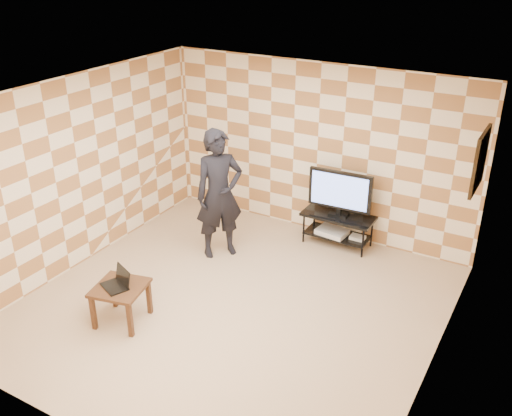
{
  "coord_description": "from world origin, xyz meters",
  "views": [
    {
      "loc": [
        3.3,
        -5.16,
        4.3
      ],
      "look_at": [
        0.0,
        0.6,
        1.15
      ],
      "focal_mm": 40.0,
      "sensor_mm": 36.0,
      "label": 1
    }
  ],
  "objects_px": {
    "tv_stand": "(338,223)",
    "side_table": "(120,292)",
    "tv": "(340,191)",
    "person": "(219,194)"
  },
  "relations": [
    {
      "from": "tv_stand",
      "to": "tv",
      "type": "height_order",
      "value": "tv"
    },
    {
      "from": "tv",
      "to": "side_table",
      "type": "xyz_separation_m",
      "value": [
        -1.54,
        -3.14,
        -0.48
      ]
    },
    {
      "from": "person",
      "to": "tv_stand",
      "type": "bearing_deg",
      "value": -12.2
    },
    {
      "from": "tv_stand",
      "to": "side_table",
      "type": "height_order",
      "value": "same"
    },
    {
      "from": "side_table",
      "to": "tv",
      "type": "bearing_deg",
      "value": 63.86
    },
    {
      "from": "tv_stand",
      "to": "side_table",
      "type": "xyz_separation_m",
      "value": [
        -1.54,
        -3.14,
        0.04
      ]
    },
    {
      "from": "tv",
      "to": "person",
      "type": "height_order",
      "value": "person"
    },
    {
      "from": "side_table",
      "to": "person",
      "type": "height_order",
      "value": "person"
    },
    {
      "from": "tv_stand",
      "to": "side_table",
      "type": "bearing_deg",
      "value": -116.13
    },
    {
      "from": "side_table",
      "to": "person",
      "type": "xyz_separation_m",
      "value": [
        0.13,
        2.02,
        0.55
      ]
    }
  ]
}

